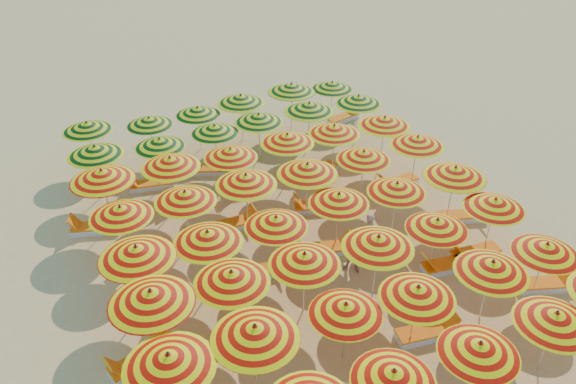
{
  "coord_description": "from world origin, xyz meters",
  "views": [
    {
      "loc": [
        -6.62,
        -14.22,
        11.88
      ],
      "look_at": [
        0.0,
        0.5,
        1.6
      ],
      "focal_mm": 35.0,
      "sensor_mm": 36.0,
      "label": 1
    }
  ],
  "objects_px": {
    "umbrella_26": "(246,179)",
    "umbrella_34": "(334,130)",
    "umbrella_16": "(437,224)",
    "lounger_7": "(474,253)",
    "umbrella_2": "(393,376)",
    "umbrella_23": "(455,172)",
    "beachgoer_b": "(354,253)",
    "umbrella_8": "(346,309)",
    "umbrella_44": "(198,111)",
    "lounger_5": "(140,362)",
    "umbrella_15": "(378,242)",
    "lounger_16": "(188,201)",
    "lounger_9": "(327,249)",
    "umbrella_42": "(87,126)",
    "umbrella_25": "(185,196)",
    "umbrella_46": "(291,88)",
    "lounger_13": "(316,207)",
    "umbrella_11": "(546,249)",
    "umbrella_47": "(332,85)",
    "umbrella_19": "(208,237)",
    "umbrella_3": "(479,348)",
    "lounger_18": "(319,172)",
    "umbrella_37": "(160,143)",
    "umbrella_41": "(359,100)",
    "lounger_12": "(233,224)",
    "beachgoer_a": "(370,233)",
    "lounger_10": "(464,216)",
    "umbrella_9": "(418,292)",
    "umbrella_32": "(230,153)",
    "umbrella_22": "(397,187)",
    "lounger_17": "(245,190)",
    "umbrella_4": "(555,318)",
    "umbrella_38": "(215,129)",
    "lounger_14": "(397,183)",
    "lounger_4": "(545,284)",
    "lounger_21": "(344,117)",
    "lounger_11": "(145,254)",
    "umbrella_35": "(385,121)",
    "lounger_15": "(95,228)",
    "umbrella_39": "(259,118)",
    "umbrella_27": "(307,169)",
    "umbrella_21": "(339,198)",
    "umbrella_20": "(276,222)",
    "umbrella_12": "(151,297)",
    "umbrella_6": "(169,360)",
    "lounger_20": "(208,170)",
    "umbrella_29": "(417,141)",
    "umbrella_30": "(102,175)",
    "umbrella_14": "(305,259)",
    "umbrella_13": "(232,277)",
    "umbrella_24": "(121,211)",
    "umbrella_43": "(149,121)",
    "umbrella_17": "(495,204)",
    "umbrella_40": "(309,107)"
  },
  "relations": [
    {
      "from": "lounger_16",
      "to": "beachgoer_a",
      "type": "height_order",
      "value": "beachgoer_a"
    },
    {
      "from": "umbrella_11",
      "to": "umbrella_9",
      "type": "bearing_deg",
      "value": -179.04
    },
    {
      "from": "lounger_13",
      "to": "lounger_16",
      "type": "height_order",
      "value": "same"
    },
    {
      "from": "umbrella_3",
      "to": "lounger_4",
      "type": "relative_size",
      "value": 1.36
    },
    {
      "from": "umbrella_46",
      "to": "lounger_10",
      "type": "height_order",
      "value": "umbrella_46"
    },
    {
      "from": "lounger_21",
      "to": "umbrella_37",
      "type": "bearing_deg",
      "value": 179.18
    },
    {
      "from": "umbrella_11",
      "to": "umbrella_47",
      "type": "xyz_separation_m",
      "value": [
        0.21,
        13.53,
        0.04
      ]
    },
    {
      "from": "umbrella_44",
      "to": "lounger_5",
      "type": "height_order",
      "value": "umbrella_44"
    },
    {
      "from": "umbrella_37",
      "to": "umbrella_41",
      "type": "bearing_deg",
      "value": 1.44
    },
    {
      "from": "umbrella_19",
      "to": "lounger_15",
      "type": "bearing_deg",
      "value": 122.87
    },
    {
      "from": "umbrella_34",
      "to": "lounger_11",
      "type": "relative_size",
      "value": 1.42
    },
    {
      "from": "lounger_12",
      "to": "beachgoer_a",
      "type": "distance_m",
      "value": 4.9
    },
    {
      "from": "beachgoer_a",
      "to": "umbrella_43",
      "type": "bearing_deg",
      "value": 43.68
    },
    {
      "from": "umbrella_19",
      "to": "umbrella_47",
      "type": "xyz_separation_m",
      "value": [
        9.01,
        9.16,
        -0.1
      ]
    },
    {
      "from": "umbrella_30",
      "to": "umbrella_38",
      "type": "xyz_separation_m",
      "value": [
        4.76,
        2.4,
        -0.28
      ]
    },
    {
      "from": "umbrella_35",
      "to": "lounger_15",
      "type": "relative_size",
      "value": 1.41
    },
    {
      "from": "umbrella_20",
      "to": "lounger_21",
      "type": "height_order",
      "value": "umbrella_20"
    },
    {
      "from": "umbrella_39",
      "to": "lounger_5",
      "type": "relative_size",
      "value": 1.42
    },
    {
      "from": "umbrella_40",
      "to": "umbrella_24",
      "type": "bearing_deg",
      "value": -152.86
    },
    {
      "from": "umbrella_6",
      "to": "lounger_20",
      "type": "relative_size",
      "value": 1.52
    },
    {
      "from": "umbrella_26",
      "to": "umbrella_34",
      "type": "xyz_separation_m",
      "value": [
        4.58,
        2.19,
        -0.03
      ]
    },
    {
      "from": "umbrella_38",
      "to": "lounger_20",
      "type": "xyz_separation_m",
      "value": [
        -0.51,
        -0.24,
        -1.66
      ]
    },
    {
      "from": "umbrella_23",
      "to": "umbrella_29",
      "type": "distance_m",
      "value": 2.61
    },
    {
      "from": "umbrella_9",
      "to": "umbrella_25",
      "type": "distance_m",
      "value": 8.1
    },
    {
      "from": "lounger_10",
      "to": "umbrella_3",
      "type": "bearing_deg",
      "value": -109.55
    },
    {
      "from": "lounger_4",
      "to": "umbrella_47",
      "type": "bearing_deg",
      "value": 110.93
    },
    {
      "from": "umbrella_42",
      "to": "umbrella_25",
      "type": "bearing_deg",
      "value": -71.92
    },
    {
      "from": "umbrella_14",
      "to": "umbrella_23",
      "type": "xyz_separation_m",
      "value": [
        6.73,
        1.98,
        0.11
      ]
    },
    {
      "from": "umbrella_46",
      "to": "lounger_10",
      "type": "bearing_deg",
      "value": -74.64
    },
    {
      "from": "umbrella_35",
      "to": "umbrella_17",
      "type": "bearing_deg",
      "value": -89.22
    },
    {
      "from": "umbrella_16",
      "to": "lounger_7",
      "type": "relative_size",
      "value": 1.24
    },
    {
      "from": "lounger_5",
      "to": "lounger_9",
      "type": "relative_size",
      "value": 1.0
    },
    {
      "from": "umbrella_38",
      "to": "lounger_14",
      "type": "height_order",
      "value": "umbrella_38"
    },
    {
      "from": "lounger_5",
      "to": "umbrella_27",
      "type": "bearing_deg",
      "value": -162.5
    },
    {
      "from": "umbrella_3",
      "to": "lounger_18",
      "type": "xyz_separation_m",
      "value": [
        1.59,
        11.26,
        -1.65
      ]
    },
    {
      "from": "umbrella_2",
      "to": "umbrella_23",
      "type": "height_order",
      "value": "umbrella_23"
    },
    {
      "from": "umbrella_24",
      "to": "umbrella_47",
      "type": "height_order",
      "value": "umbrella_24"
    },
    {
      "from": "umbrella_15",
      "to": "lounger_16",
      "type": "height_order",
      "value": "umbrella_15"
    },
    {
      "from": "umbrella_46",
      "to": "lounger_13",
      "type": "relative_size",
      "value": 1.37
    },
    {
      "from": "umbrella_12",
      "to": "umbrella_19",
      "type": "bearing_deg",
      "value": 43.77
    },
    {
      "from": "umbrella_11",
      "to": "umbrella_29",
      "type": "xyz_separation_m",
      "value": [
        0.37,
        6.89,
        0.16
      ]
    },
    {
      "from": "umbrella_37",
      "to": "lounger_14",
      "type": "bearing_deg",
      "value": -25.57
    },
    {
      "from": "umbrella_8",
      "to": "lounger_11",
      "type": "xyz_separation_m",
      "value": [
        -3.92,
        6.42,
        -1.64
      ]
    },
    {
      "from": "umbrella_34",
      "to": "umbrella_32",
      "type": "bearing_deg",
      "value": -179.68
    },
    {
      "from": "umbrella_32",
      "to": "lounger_5",
      "type": "height_order",
      "value": "umbrella_32"
    },
    {
      "from": "umbrella_21",
      "to": "lounger_15",
      "type": "relative_size",
      "value": 1.28
    },
    {
      "from": "lounger_9",
      "to": "umbrella_13",
      "type": "bearing_deg",
      "value": -136.18
    },
    {
      "from": "umbrella_22",
      "to": "lounger_17",
      "type": "xyz_separation_m",
      "value": [
        -3.82,
        4.56,
        -1.73
      ]
    },
    {
      "from": "beachgoer_b",
      "to": "umbrella_8",
      "type": "bearing_deg",
      "value": -78.27
    },
    {
      "from": "umbrella_4",
      "to": "umbrella_23",
      "type": "distance_m",
      "value": 6.84
    }
  ]
}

